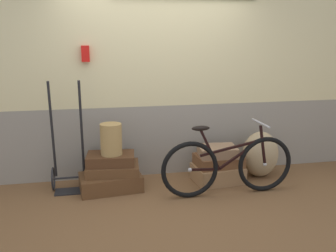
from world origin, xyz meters
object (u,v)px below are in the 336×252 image
at_px(suitcase_5, 217,151).
at_px(wicker_basket, 111,139).
at_px(suitcase_2, 111,159).
at_px(suitcase_0, 111,182).
at_px(suitcase_4, 218,160).
at_px(bicycle, 228,165).
at_px(burlap_sack, 260,154).
at_px(suitcase_1, 113,169).
at_px(luggage_trolley, 69,165).
at_px(suitcase_3, 218,173).

height_order(suitcase_5, wicker_basket, wicker_basket).
bearing_deg(suitcase_2, wicker_basket, -48.04).
xyz_separation_m(suitcase_0, suitcase_2, (0.01, 0.04, 0.29)).
relative_size(suitcase_4, bicycle, 0.36).
bearing_deg(suitcase_5, burlap_sack, 12.22).
xyz_separation_m(suitcase_1, suitcase_2, (-0.02, 0.00, 0.13)).
xyz_separation_m(suitcase_5, bicycle, (-0.01, -0.42, -0.05)).
bearing_deg(burlap_sack, suitcase_5, -173.24).
bearing_deg(suitcase_4, suitcase_0, 176.52).
bearing_deg(suitcase_0, luggage_trolley, 160.20).
distance_m(suitcase_4, suitcase_5, 0.14).
relative_size(suitcase_1, burlap_sack, 1.03).
bearing_deg(suitcase_0, suitcase_4, -5.51).
relative_size(suitcase_0, bicycle, 0.45).
height_order(suitcase_1, bicycle, bicycle).
relative_size(suitcase_2, wicker_basket, 1.50).
bearing_deg(wicker_basket, suitcase_4, -0.09).
relative_size(suitcase_1, suitcase_4, 1.11).
bearing_deg(suitcase_3, suitcase_0, 174.39).
bearing_deg(burlap_sack, wicker_basket, -178.48).
relative_size(suitcase_2, suitcase_3, 0.95).
bearing_deg(suitcase_5, suitcase_0, -174.49).
bearing_deg(bicycle, suitcase_4, 85.73).
xyz_separation_m(suitcase_2, suitcase_5, (1.39, -0.04, 0.03)).
bearing_deg(suitcase_4, luggage_trolley, 172.75).
distance_m(suitcase_0, suitcase_2, 0.29).
height_order(suitcase_2, wicker_basket, wicker_basket).
bearing_deg(suitcase_0, suitcase_1, 45.08).
xyz_separation_m(suitcase_5, wicker_basket, (-1.38, 0.02, 0.23)).
height_order(suitcase_5, luggage_trolley, luggage_trolley).
xyz_separation_m(suitcase_1, burlap_sack, (2.02, 0.04, 0.05)).
height_order(suitcase_0, bicycle, bicycle).
distance_m(suitcase_1, suitcase_2, 0.13).
bearing_deg(suitcase_2, suitcase_5, 4.47).
relative_size(suitcase_2, burlap_sack, 0.93).
bearing_deg(bicycle, burlap_sack, 37.29).
height_order(wicker_basket, burlap_sack, wicker_basket).
relative_size(suitcase_5, wicker_basket, 1.24).
relative_size(suitcase_0, suitcase_5, 1.55).
relative_size(suitcase_0, wicker_basket, 1.92).
relative_size(suitcase_1, luggage_trolley, 0.47).
distance_m(suitcase_1, luggage_trolley, 0.54).
bearing_deg(suitcase_4, suitcase_5, -143.88).
bearing_deg(luggage_trolley, bicycle, -15.88).
distance_m(suitcase_5, bicycle, 0.43).
bearing_deg(suitcase_3, luggage_trolley, 170.73).
bearing_deg(suitcase_1, burlap_sack, 6.06).
bearing_deg(luggage_trolley, wicker_basket, -10.26).
height_order(wicker_basket, luggage_trolley, luggage_trolley).
xyz_separation_m(suitcase_2, suitcase_4, (1.42, -0.02, -0.11)).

